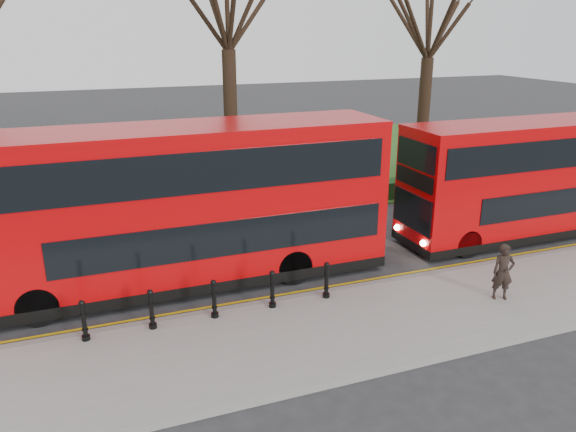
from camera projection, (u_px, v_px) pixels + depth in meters
name	position (u px, v px, depth m)	size (l,w,h in m)	color
ground	(259.00, 290.00, 16.32)	(120.00, 120.00, 0.00)	#28282B
pavement	(297.00, 339.00, 13.64)	(60.00, 4.00, 0.15)	gray
kerb	(270.00, 303.00, 15.41)	(60.00, 0.25, 0.16)	slate
grass_verge	(171.00, 172.00, 29.60)	(60.00, 18.00, 0.06)	#244B19
hedge	(206.00, 210.00, 22.22)	(60.00, 0.90, 0.80)	black
yellow_line_outer	(267.00, 301.00, 15.70)	(60.00, 0.10, 0.01)	yellow
yellow_line_inner	(264.00, 298.00, 15.88)	(60.00, 0.10, 0.01)	yellow
tree_right	(431.00, 17.00, 26.74)	(6.82, 6.82, 10.65)	black
bollard_row	(214.00, 299.00, 14.37)	(6.47, 0.15, 1.00)	black
bus_lead	(186.00, 207.00, 16.12)	(11.77, 2.70, 4.68)	#B70407
bus_rear	(538.00, 178.00, 20.19)	(10.51, 2.42, 4.18)	#B70407
pedestrian	(503.00, 272.00, 15.28)	(0.58, 0.38, 1.58)	black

